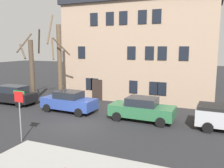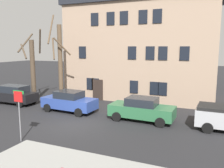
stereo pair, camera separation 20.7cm
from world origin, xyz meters
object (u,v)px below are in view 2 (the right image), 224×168
building_main (141,44)px  tree_bare_near (33,67)px  tree_bare_mid (60,62)px  car_green_sedan (142,109)px  car_black_wagon (14,94)px  car_blue_sedan (69,101)px  street_sign_pole (19,106)px  bicycle_leaning (57,98)px

building_main → tree_bare_near: size_ratio=2.21×
tree_bare_mid → car_green_sedan: (8.68, -2.21, -3.08)m
car_black_wagon → building_main: bearing=38.9°
car_black_wagon → car_blue_sedan: (6.27, -0.20, -0.04)m
tree_bare_mid → car_black_wagon: 5.29m
tree_bare_near → car_green_sedan: size_ratio=1.49×
tree_bare_mid → street_sign_pole: size_ratio=2.83×
building_main → tree_bare_near: building_main is taller
tree_bare_near → street_sign_pole: size_ratio=2.39×
tree_bare_mid → bicycle_leaning: 3.70m
building_main → bicycle_leaning: size_ratio=9.02×
building_main → street_sign_pole: building_main is taller
car_green_sedan → building_main: bearing=107.7°
building_main → car_blue_sedan: bearing=-113.9°
tree_bare_mid → car_black_wagon: tree_bare_mid is taller
tree_bare_near → building_main: bearing=33.9°
car_blue_sedan → tree_bare_near: bearing=159.9°
tree_bare_near → tree_bare_mid: tree_bare_mid is taller
street_sign_pole → bicycle_leaning: 10.28m
building_main → car_green_sedan: bearing=-72.3°
bicycle_leaning → tree_bare_mid: bearing=-31.5°
car_blue_sedan → street_sign_pole: 6.65m
car_green_sedan → car_blue_sedan: bearing=-179.7°
street_sign_pole → car_black_wagon: bearing=137.5°
car_black_wagon → street_sign_pole: street_sign_pole is taller
tree_bare_near → bicycle_leaning: bearing=17.1°
bicycle_leaning → building_main: bearing=38.4°
car_green_sedan → street_sign_pole: bearing=-128.9°
car_green_sedan → bicycle_leaning: 9.89m
building_main → bicycle_leaning: 10.28m
building_main → tree_bare_mid: size_ratio=1.86×
building_main → tree_bare_near: bearing=-146.1°
street_sign_pole → car_blue_sedan: bearing=98.8°
car_blue_sedan → bicycle_leaning: 4.29m
tree_bare_mid → car_black_wagon: bearing=-151.9°
tree_bare_mid → street_sign_pole: tree_bare_mid is taller
car_green_sedan → bicycle_leaning: (-9.50, 2.71, -0.50)m
car_green_sedan → street_sign_pole: (-5.25, -6.50, 1.20)m
tree_bare_near → tree_bare_mid: (3.12, 0.21, 0.60)m
tree_bare_mid → car_green_sedan: 9.48m
tree_bare_near → car_black_wagon: bearing=-111.1°
tree_bare_near → tree_bare_mid: bearing=3.8°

